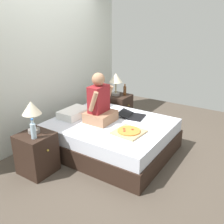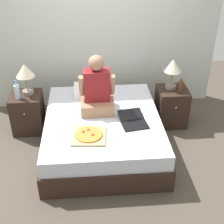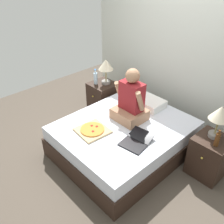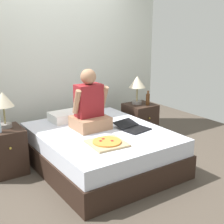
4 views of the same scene
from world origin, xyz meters
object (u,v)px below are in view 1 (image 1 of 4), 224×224
(water_bottle, at_px, (33,130))
(pizza_box, at_px, (129,132))
(nightstand_right, at_px, (119,109))
(person_seated, at_px, (100,104))
(lamp_on_left_nightstand, at_px, (32,110))
(lamp_on_right_nightstand, at_px, (116,79))
(beer_bottle, at_px, (125,91))
(bed, at_px, (111,136))
(nightstand_left, at_px, (37,153))
(laptop, at_px, (133,116))

(water_bottle, height_order, pizza_box, water_bottle)
(nightstand_right, height_order, person_seated, person_seated)
(lamp_on_left_nightstand, bearing_deg, lamp_on_right_nightstand, 0.00)
(nightstand_right, bearing_deg, beer_bottle, -54.99)
(bed, relative_size, water_bottle, 6.74)
(person_seated, bearing_deg, bed, -71.17)
(nightstand_left, height_order, water_bottle, water_bottle)
(bed, xyz_separation_m, laptop, (0.38, -0.19, 0.27))
(water_bottle, bearing_deg, lamp_on_right_nightstand, 3.64)
(bed, height_order, beer_bottle, beer_bottle)
(person_seated, distance_m, pizza_box, 0.68)
(lamp_on_right_nightstand, bearing_deg, lamp_on_left_nightstand, 180.00)
(lamp_on_left_nightstand, relative_size, lamp_on_right_nightstand, 1.00)
(beer_bottle, distance_m, laptop, 0.99)
(bed, distance_m, nightstand_right, 1.20)
(water_bottle, xyz_separation_m, nightstand_right, (2.23, 0.09, -0.40))
(nightstand_left, height_order, person_seated, person_seated)
(nightstand_left, xyz_separation_m, laptop, (1.46, -0.71, 0.23))
(beer_bottle, bearing_deg, bed, -159.78)
(water_bottle, distance_m, beer_bottle, 2.30)
(laptop, bearing_deg, nightstand_right, 45.76)
(water_bottle, relative_size, laptop, 0.60)
(lamp_on_right_nightstand, bearing_deg, pizza_box, -140.76)
(lamp_on_right_nightstand, bearing_deg, water_bottle, -176.36)
(bed, height_order, lamp_on_left_nightstand, lamp_on_left_nightstand)
(person_seated, bearing_deg, pizza_box, -102.08)
(person_seated, distance_m, laptop, 0.63)
(beer_bottle, relative_size, person_seated, 0.29)
(bed, bearing_deg, lamp_on_right_nightstand, 28.68)
(lamp_on_right_nightstand, bearing_deg, bed, -151.32)
(bed, distance_m, pizza_box, 0.55)
(laptop, bearing_deg, lamp_on_left_nightstand, 151.85)
(nightstand_right, bearing_deg, bed, -154.12)
(bed, distance_m, lamp_on_right_nightstand, 1.36)
(lamp_on_left_nightstand, bearing_deg, nightstand_left, -128.63)
(lamp_on_right_nightstand, height_order, laptop, lamp_on_right_nightstand)
(nightstand_left, distance_m, laptop, 1.64)
(nightstand_right, bearing_deg, person_seated, -162.88)
(water_bottle, relative_size, pizza_box, 0.64)
(pizza_box, bearing_deg, lamp_on_right_nightstand, 39.24)
(lamp_on_left_nightstand, bearing_deg, nightstand_right, -1.36)
(nightstand_left, bearing_deg, lamp_on_left_nightstand, 51.37)
(bed, relative_size, nightstand_left, 3.20)
(lamp_on_left_nightstand, distance_m, person_seated, 1.06)
(nightstand_right, xyz_separation_m, person_seated, (-1.14, -0.35, 0.49))
(bed, bearing_deg, water_bottle, 159.50)
(bed, bearing_deg, person_seated, 108.83)
(nightstand_left, relative_size, lamp_on_right_nightstand, 1.29)
(lamp_on_left_nightstand, height_order, laptop, lamp_on_left_nightstand)
(bed, xyz_separation_m, lamp_on_left_nightstand, (-1.04, 0.57, 0.66))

